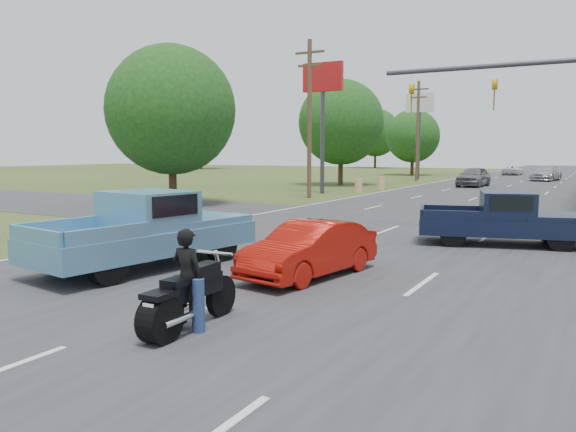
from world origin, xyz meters
The scene contains 22 objects.
main_road centered at (0.00, 40.00, 0.01)m, with size 15.00×180.00×0.02m, color #2D2D30.
cross_road centered at (0.00, 18.00, 0.01)m, with size 120.00×10.00×0.02m, color #2D2D30.
utility_pole_5 centered at (-9.50, 28.00, 5.32)m, with size 2.00×0.28×10.00m.
utility_pole_6 centered at (-9.50, 52.00, 5.32)m, with size 2.00×0.28×10.00m.
tree_0 centered at (-14.00, 20.00, 5.26)m, with size 7.14×7.14×8.84m.
tree_1 centered at (-13.50, 42.00, 5.57)m, with size 7.56×7.56×9.36m.
tree_2 centered at (-14.20, 66.00, 4.95)m, with size 6.72×6.72×8.32m.
tree_4 centered at (-55.00, 75.00, 6.82)m, with size 9.24×9.24×11.44m.
tree_6 centered at (-30.00, 95.00, 6.51)m, with size 8.82×8.82×10.92m.
barrel_2 centered at (-8.50, 34.00, 0.50)m, with size 0.56×0.56×1.00m, color orange.
barrel_3 centered at (-8.20, 38.00, 0.50)m, with size 0.56×0.56×1.00m, color orange.
pole_sign_left_near centered at (-10.50, 32.00, 7.17)m, with size 3.00×0.35×9.20m.
pole_sign_left_far centered at (-10.50, 56.00, 7.17)m, with size 3.00×0.35×9.20m.
signal_mast centered at (5.82, 17.00, 4.80)m, with size 9.12×0.40×7.00m.
red_convertible centered at (1.03, 7.44, 0.66)m, with size 1.39×3.98×1.31m, color #9E1007.
motorcycle centered at (1.10, 2.77, 0.54)m, with size 0.74×2.42×1.23m.
rider centered at (1.10, 2.84, 0.82)m, with size 0.60×0.39×1.63m, color black.
blue_pickup centered at (-3.16, 6.52, 1.00)m, with size 3.16×6.23×1.98m.
navy_pickup centered at (4.44, 14.61, 0.86)m, with size 5.50×3.23×1.71m.
distant_car_grey centered at (-2.58, 45.39, 0.85)m, with size 2.02×5.02×1.71m, color slate.
distant_car_silver centered at (1.96, 59.09, 0.78)m, with size 2.20×5.40×1.57m, color #A8A8AD.
distant_car_white centered at (-3.02, 72.56, 0.61)m, with size 2.02×4.38×1.22m, color silver.
Camera 1 is at (7.00, -4.28, 2.98)m, focal length 35.00 mm.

